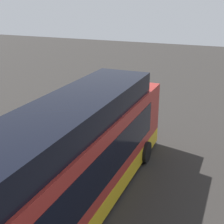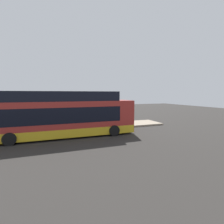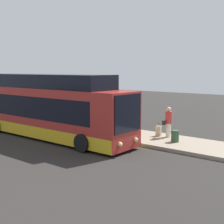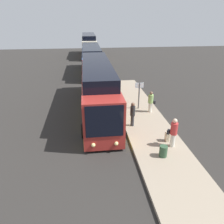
# 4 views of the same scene
# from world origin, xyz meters

# --- Properties ---
(ground) EXTENTS (80.00, 80.00, 0.00)m
(ground) POSITION_xyz_m (0.00, 0.00, 0.00)
(ground) COLOR #2B2826
(platform) EXTENTS (20.00, 3.27, 0.19)m
(platform) POSITION_xyz_m (0.00, 3.24, 0.10)
(platform) COLOR gray
(platform) RESTS_ON ground
(bus_lead) EXTENTS (12.65, 2.70, 3.92)m
(bus_lead) POSITION_xyz_m (-1.85, -0.05, 1.77)
(bus_lead) COLOR maroon
(bus_lead) RESTS_ON ground
(bus_second) EXTENTS (10.60, 2.80, 3.54)m
(bus_second) POSITION_xyz_m (-14.92, -0.05, 1.61)
(bus_second) COLOR #33518C
(bus_second) RESTS_ON ground
(bus_third) EXTENTS (11.41, 2.86, 4.05)m
(bus_third) POSITION_xyz_m (-28.90, -0.05, 1.85)
(bus_third) COLOR beige
(bus_third) RESTS_ON ground
(passenger_boarding) EXTENTS (0.48, 0.48, 1.75)m
(passenger_boarding) POSITION_xyz_m (1.64, 2.16, 1.16)
(passenger_boarding) COLOR #2D2D33
(passenger_boarding) RESTS_ON platform
(passenger_waiting) EXTENTS (0.64, 0.66, 1.81)m
(passenger_waiting) POSITION_xyz_m (4.53, 3.98, 1.17)
(passenger_waiting) COLOR silver
(passenger_waiting) RESTS_ON platform
(passenger_with_bags) EXTENTS (0.44, 0.60, 1.72)m
(passenger_with_bags) POSITION_xyz_m (-0.56, 4.10, 1.11)
(passenger_with_bags) COLOR silver
(passenger_with_bags) RESTS_ON platform
(suitcase) EXTENTS (0.32, 0.20, 0.86)m
(suitcase) POSITION_xyz_m (3.94, 3.88, 0.50)
(suitcase) COLOR beige
(suitcase) RESTS_ON platform
(sign_post) EXTENTS (0.10, 0.70, 2.27)m
(sign_post) POSITION_xyz_m (-1.38, 3.32, 1.62)
(sign_post) COLOR #4C4C51
(sign_post) RESTS_ON platform
(trash_bin) EXTENTS (0.44, 0.44, 0.65)m
(trash_bin) POSITION_xyz_m (5.47, 3.10, 0.52)
(trash_bin) COLOR #2D4C33
(trash_bin) RESTS_ON platform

